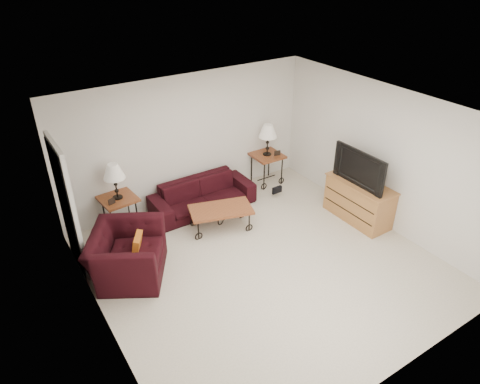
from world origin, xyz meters
name	(u,v)px	position (x,y,z in m)	size (l,w,h in m)	color
ground	(264,264)	(0.00, 0.00, 0.00)	(5.00, 5.00, 0.00)	beige
wall_back	(188,140)	(0.00, 2.50, 1.25)	(5.00, 0.02, 2.50)	silver
wall_front	(407,300)	(0.00, -2.50, 1.25)	(5.00, 0.02, 2.50)	silver
wall_left	(96,256)	(-2.50, 0.00, 1.25)	(0.02, 5.00, 2.50)	silver
wall_right	(383,157)	(2.50, 0.00, 1.25)	(0.02, 5.00, 2.50)	silver
ceiling	(269,116)	(0.00, 0.00, 2.50)	(5.00, 5.00, 0.00)	white
doorway	(67,209)	(-2.47, 1.65, 1.02)	(0.08, 0.94, 2.04)	black
sofa	(203,195)	(0.01, 2.02, 0.29)	(1.98, 0.78, 0.58)	black
side_table_left	(120,213)	(-1.55, 2.20, 0.32)	(0.59, 0.59, 0.64)	brown
side_table_right	(267,169)	(1.64, 2.20, 0.33)	(0.60, 0.60, 0.66)	brown
lamp_left	(115,181)	(-1.55, 2.20, 0.97)	(0.37, 0.37, 0.64)	black
lamp_right	(268,140)	(1.64, 2.20, 0.99)	(0.37, 0.37, 0.66)	black
photo_frame_left	(112,201)	(-1.70, 2.05, 0.70)	(0.13, 0.02, 0.11)	black
photo_frame_right	(277,153)	(1.79, 2.05, 0.71)	(0.13, 0.02, 0.11)	black
coffee_table	(221,218)	(-0.04, 1.26, 0.20)	(1.09, 0.59, 0.41)	brown
armchair	(127,254)	(-1.88, 0.94, 0.38)	(1.18, 1.03, 0.77)	black
throw_pillow	(137,245)	(-1.73, 0.89, 0.52)	(0.35, 0.09, 0.35)	#BD6418
tv_stand	(359,201)	(2.23, 0.15, 0.38)	(0.52, 1.26, 0.75)	#B37142
television	(363,167)	(2.21, 0.15, 1.08)	(1.12, 0.15, 0.65)	black
backpack	(274,186)	(1.45, 1.69, 0.21)	(0.32, 0.25, 0.41)	black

